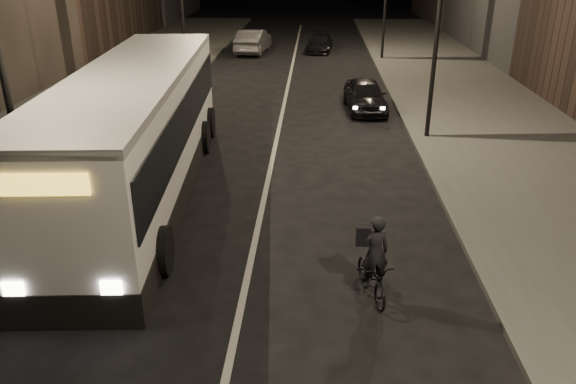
# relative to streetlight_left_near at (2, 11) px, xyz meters

# --- Properties ---
(ground) EXTENTS (180.00, 180.00, 0.00)m
(ground) POSITION_rel_streetlight_left_near_xyz_m (5.33, -4.00, -5.36)
(ground) COLOR black
(ground) RESTS_ON ground
(sidewalk_right) EXTENTS (7.00, 70.00, 0.16)m
(sidewalk_right) POSITION_rel_streetlight_left_near_xyz_m (13.83, 10.00, -5.28)
(sidewalk_right) COLOR #3D3D3B
(sidewalk_right) RESTS_ON ground
(sidewalk_left) EXTENTS (7.00, 70.00, 0.16)m
(sidewalk_left) POSITION_rel_streetlight_left_near_xyz_m (-3.17, 10.00, -5.28)
(sidewalk_left) COLOR #3D3D3B
(sidewalk_left) RESTS_ON ground
(streetlight_left_near) EXTENTS (1.20, 0.44, 8.12)m
(streetlight_left_near) POSITION_rel_streetlight_left_near_xyz_m (0.00, 0.00, 0.00)
(streetlight_left_near) COLOR black
(streetlight_left_near) RESTS_ON sidewalk_left
(city_bus) EXTENTS (3.86, 13.47, 3.59)m
(city_bus) POSITION_rel_streetlight_left_near_xyz_m (1.74, 2.82, -3.41)
(city_bus) COLOR silver
(city_bus) RESTS_ON ground
(cyclist_on_bicycle) EXTENTS (0.95, 1.74, 1.90)m
(cyclist_on_bicycle) POSITION_rel_streetlight_left_near_xyz_m (7.97, -2.40, -4.73)
(cyclist_on_bicycle) COLOR black
(cyclist_on_bicycle) RESTS_ON ground
(car_near) EXTENTS (1.91, 4.10, 1.36)m
(car_near) POSITION_rel_streetlight_left_near_xyz_m (8.93, 12.00, -4.68)
(car_near) COLOR black
(car_near) RESTS_ON ground
(car_mid) EXTENTS (2.14, 4.93, 1.58)m
(car_mid) POSITION_rel_streetlight_left_near_xyz_m (2.51, 26.32, -4.57)
(car_mid) COLOR #3F3F42
(car_mid) RESTS_ON ground
(car_far) EXTENTS (1.96, 4.06, 1.14)m
(car_far) POSITION_rel_streetlight_left_near_xyz_m (7.01, 27.09, -4.79)
(car_far) COLOR black
(car_far) RESTS_ON ground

